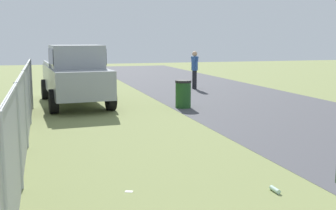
{
  "coord_description": "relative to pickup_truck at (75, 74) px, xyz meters",
  "views": [
    {
      "loc": [
        0.29,
        2.62,
        2.29
      ],
      "look_at": [
        6.99,
        0.63,
        1.19
      ],
      "focal_mm": 44.97,
      "sensor_mm": 36.0,
      "label": 1
    }
  ],
  "objects": [
    {
      "name": "pedestrian",
      "position": [
        3.31,
        -5.64,
        -0.09
      ],
      "size": [
        0.49,
        0.3,
        1.74
      ],
      "rotation": [
        0.0,
        0.0,
        1.72
      ],
      "color": "black",
      "rests_on": "ground"
    },
    {
      "name": "pickup_truck",
      "position": [
        0.0,
        0.0,
        0.0
      ],
      "size": [
        5.3,
        2.33,
        2.09
      ],
      "rotation": [
        0.0,
        0.0,
        3.21
      ],
      "color": "#93999E",
      "rests_on": "ground"
    },
    {
      "name": "trash_bin",
      "position": [
        -1.68,
        -3.41,
        -0.63
      ],
      "size": [
        0.54,
        0.54,
        0.93
      ],
      "color": "#1E4C1E",
      "rests_on": "ground"
    },
    {
      "name": "fence_section",
      "position": [
        -7.02,
        1.46,
        -0.2
      ],
      "size": [
        13.29,
        0.07,
        1.66
      ],
      "color": "#9EA3A8",
      "rests_on": "ground"
    },
    {
      "name": "litter_wrapper_midfield_b",
      "position": [
        -8.94,
        -0.1,
        -1.1
      ],
      "size": [
        0.13,
        0.14,
        0.01
      ],
      "primitive_type": "cube",
      "rotation": [
        0.0,
        0.0,
        4.29
      ],
      "color": "silver",
      "rests_on": "ground"
    },
    {
      "name": "litter_bottle_far_scatter",
      "position": [
        -9.58,
        -2.22,
        -1.07
      ],
      "size": [
        0.22,
        0.07,
        0.07
      ],
      "primitive_type": "cylinder",
      "rotation": [
        0.0,
        1.57,
        3.14
      ],
      "color": "#B2D8BF",
      "rests_on": "ground"
    }
  ]
}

